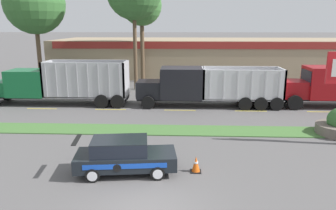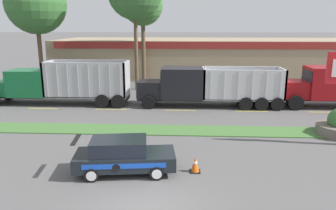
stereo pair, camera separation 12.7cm
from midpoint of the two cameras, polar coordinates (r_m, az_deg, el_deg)
name	(u,v)px [view 1 (the left image)]	position (r m, az deg, el deg)	size (l,w,h in m)	color
ground_plane	(144,209)	(12.25, -4.47, -17.55)	(600.00, 600.00, 0.00)	#5B5959
grass_verge	(161,130)	(20.36, -1.46, -4.37)	(120.00, 2.04, 0.06)	#477538
centre_line_3	(42,109)	(27.44, -21.21, -0.60)	(2.40, 0.14, 0.01)	yellow
centre_line_4	(110,109)	(25.76, -10.14, -0.76)	(2.40, 0.14, 0.01)	yellow
centre_line_5	(180,110)	(25.14, 1.97, -0.91)	(2.40, 0.14, 0.01)	yellow
centre_line_6	(251,111)	(25.67, 14.11, -1.02)	(2.40, 0.14, 0.01)	yellow
centre_line_7	(323,112)	(27.27, 25.29, -1.08)	(2.40, 0.14, 0.01)	yellow
dump_truck_lead	(46,85)	(28.66, -20.63, 3.26)	(11.81, 2.67, 3.56)	black
dump_truck_trail	(195,87)	(26.29, 4.58, 3.23)	(11.50, 2.77, 3.34)	black
rally_car	(124,155)	(14.64, -7.92, -8.70)	(4.54, 2.25, 1.60)	black
traffic_cone	(196,164)	(14.79, 4.63, -10.24)	(0.47, 0.47, 0.72)	black
store_building_backdrop	(217,57)	(44.47, 8.51, 8.33)	(41.71, 12.10, 4.57)	#9E896B
tree_behind_right	(141,2)	(37.80, -4.74, 17.51)	(4.46, 4.46, 11.83)	brown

